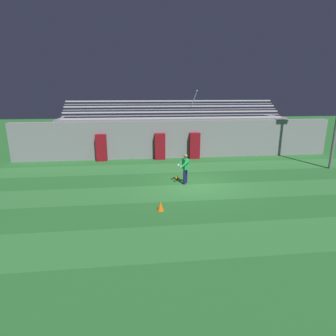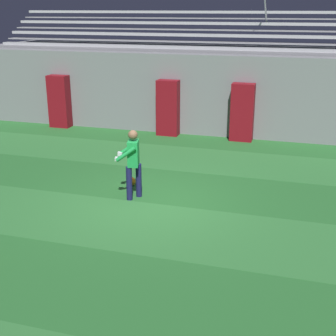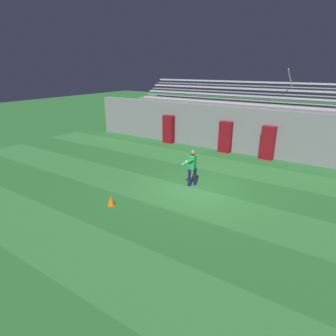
{
  "view_description": "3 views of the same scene",
  "coord_description": "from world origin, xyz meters",
  "px_view_note": "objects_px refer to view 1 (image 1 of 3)",
  "views": [
    {
      "loc": [
        -3.06,
        -14.43,
        4.93
      ],
      "look_at": [
        -1.32,
        0.65,
        0.76
      ],
      "focal_mm": 30.0,
      "sensor_mm": 36.0,
      "label": 1
    },
    {
      "loc": [
        3.28,
        -9.62,
        4.33
      ],
      "look_at": [
        0.36,
        0.3,
        0.77
      ],
      "focal_mm": 50.0,
      "sensor_mm": 36.0,
      "label": 2
    },
    {
      "loc": [
        5.19,
        -10.36,
        5.1
      ],
      "look_at": [
        -1.51,
        -0.25,
        0.73
      ],
      "focal_mm": 30.0,
      "sensor_mm": 36.0,
      "label": 3
    }
  ],
  "objects_px": {
    "padding_pillar_gate_right": "(195,146)",
    "padding_pillar_far_left": "(101,148)",
    "traffic_cone": "(160,206)",
    "goalkeeper": "(185,167)",
    "padding_pillar_gate_left": "(160,147)",
    "soccer_ball": "(177,178)"
  },
  "relations": [
    {
      "from": "padding_pillar_gate_left",
      "to": "soccer_ball",
      "type": "height_order",
      "value": "padding_pillar_gate_left"
    },
    {
      "from": "padding_pillar_far_left",
      "to": "padding_pillar_gate_left",
      "type": "bearing_deg",
      "value": 0.0
    },
    {
      "from": "padding_pillar_gate_right",
      "to": "soccer_ball",
      "type": "xyz_separation_m",
      "value": [
        -2.09,
        -5.1,
        -0.86
      ]
    },
    {
      "from": "padding_pillar_far_left",
      "to": "goalkeeper",
      "type": "distance_m",
      "value": 7.79
    },
    {
      "from": "traffic_cone",
      "to": "soccer_ball",
      "type": "bearing_deg",
      "value": 72.56
    },
    {
      "from": "padding_pillar_gate_right",
      "to": "soccer_ball",
      "type": "relative_size",
      "value": 8.85
    },
    {
      "from": "padding_pillar_gate_right",
      "to": "padding_pillar_far_left",
      "type": "xyz_separation_m",
      "value": [
        -6.88,
        0.0,
        0.0
      ]
    },
    {
      "from": "goalkeeper",
      "to": "traffic_cone",
      "type": "bearing_deg",
      "value": -115.69
    },
    {
      "from": "padding_pillar_gate_right",
      "to": "traffic_cone",
      "type": "height_order",
      "value": "padding_pillar_gate_right"
    },
    {
      "from": "padding_pillar_far_left",
      "to": "traffic_cone",
      "type": "distance_m",
      "value": 9.97
    },
    {
      "from": "padding_pillar_gate_right",
      "to": "goalkeeper",
      "type": "height_order",
      "value": "padding_pillar_gate_right"
    },
    {
      "from": "goalkeeper",
      "to": "soccer_ball",
      "type": "bearing_deg",
      "value": 114.09
    },
    {
      "from": "padding_pillar_gate_left",
      "to": "soccer_ball",
      "type": "bearing_deg",
      "value": -84.1
    },
    {
      "from": "goalkeeper",
      "to": "traffic_cone",
      "type": "relative_size",
      "value": 3.98
    },
    {
      "from": "padding_pillar_gate_left",
      "to": "goalkeeper",
      "type": "bearing_deg",
      "value": -81.59
    },
    {
      "from": "padding_pillar_gate_right",
      "to": "padding_pillar_far_left",
      "type": "distance_m",
      "value": 6.88
    },
    {
      "from": "padding_pillar_gate_right",
      "to": "soccer_ball",
      "type": "height_order",
      "value": "padding_pillar_gate_right"
    },
    {
      "from": "padding_pillar_gate_right",
      "to": "goalkeeper",
      "type": "distance_m",
      "value": 6.11
    },
    {
      "from": "padding_pillar_far_left",
      "to": "traffic_cone",
      "type": "height_order",
      "value": "padding_pillar_far_left"
    },
    {
      "from": "padding_pillar_gate_left",
      "to": "goalkeeper",
      "type": "distance_m",
      "value": 5.92
    },
    {
      "from": "traffic_cone",
      "to": "goalkeeper",
      "type": "bearing_deg",
      "value": 64.31
    },
    {
      "from": "padding_pillar_far_left",
      "to": "soccer_ball",
      "type": "relative_size",
      "value": 8.85
    }
  ]
}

